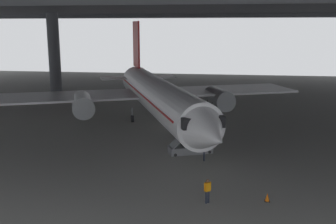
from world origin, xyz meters
The scene contains 7 objects.
ground_plane centered at (0.00, 0.00, 0.00)m, with size 110.00×110.00×0.00m, color gray.
hangar_structure centered at (-0.10, 13.76, 14.71)m, with size 121.00×99.00×15.35m.
airplane_main centered at (-1.51, 0.21, 3.64)m, with size 38.48×38.53×12.46m.
boarding_stairs centered at (3.42, -9.80, 0.75)m, with size 4.61×2.99×4.87m.
crew_worker_near_nose centered at (5.46, -20.45, 0.97)m, with size 0.46×0.39×1.70m.
crew_worker_by_stairs centered at (4.77, -11.90, 1.01)m, with size 0.24×0.55×1.75m.
traffic_cone_orange centered at (9.45, -19.59, 0.29)m, with size 0.36×0.36×0.60m.
Camera 1 is at (6.40, -44.87, 11.43)m, focal length 41.87 mm.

